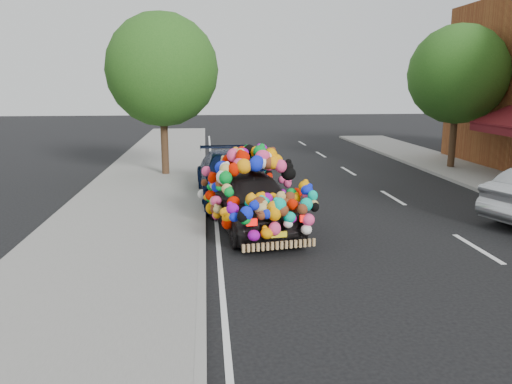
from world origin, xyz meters
TOP-DOWN VIEW (x-y plane):
  - ground at (0.00, 0.00)m, footprint 100.00×100.00m
  - sidewalk at (-4.30, 0.00)m, footprint 4.00×60.00m
  - kerb at (-2.35, 0.00)m, footprint 0.15×60.00m
  - lane_markings at (3.60, 0.00)m, footprint 6.00×50.00m
  - tree_near_sidewalk at (-3.80, 9.50)m, footprint 4.20×4.20m
  - tree_far_b at (8.00, 10.00)m, footprint 4.00×4.00m
  - plush_art_car at (-1.14, 2.00)m, footprint 2.78×4.68m
  - navy_sedan at (-1.45, 5.37)m, footprint 2.32×5.10m

SIDE VIEW (x-z plane):
  - ground at x=0.00m, z-range 0.00..0.00m
  - lane_markings at x=3.60m, z-range 0.00..0.01m
  - sidewalk at x=-4.30m, z-range 0.00..0.12m
  - kerb at x=-2.35m, z-range 0.00..0.13m
  - navy_sedan at x=-1.45m, z-range 0.00..1.45m
  - plush_art_car at x=-1.14m, z-range 0.02..2.10m
  - tree_far_b at x=8.00m, z-range 0.94..6.84m
  - tree_near_sidewalk at x=-3.80m, z-range 0.96..7.09m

